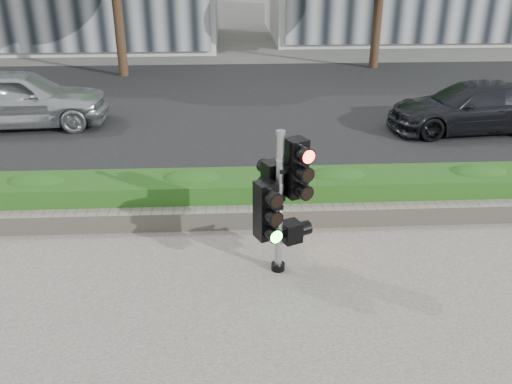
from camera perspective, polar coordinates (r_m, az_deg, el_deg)
ground at (r=8.09m, az=1.12°, el=-10.05°), size 120.00×120.00×0.00m
road at (r=17.27m, az=-1.25°, el=9.11°), size 60.00×13.00×0.02m
curb at (r=10.80m, az=-0.06°, el=-0.29°), size 60.00×0.25×0.12m
stone_wall at (r=9.62m, az=0.33°, el=-2.65°), size 12.00×0.32×0.34m
hedge at (r=10.13m, az=0.12°, el=-0.12°), size 12.00×1.00×0.68m
traffic_signal at (r=7.90m, az=2.55°, el=-0.37°), size 0.81×0.74×2.24m
car_silver at (r=16.26m, az=-23.63°, el=9.04°), size 4.79×2.23×1.59m
car_dark at (r=15.73m, az=21.71°, el=8.31°), size 4.55×2.12×1.29m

